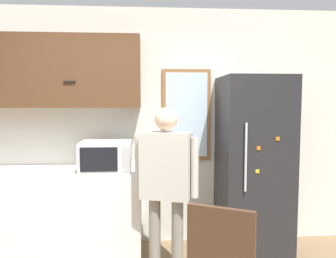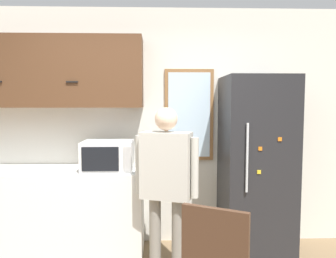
{
  "view_description": "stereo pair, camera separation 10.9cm",
  "coord_description": "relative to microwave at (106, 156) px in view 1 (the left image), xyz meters",
  "views": [
    {
      "loc": [
        0.04,
        -1.9,
        1.64
      ],
      "look_at": [
        0.24,
        1.02,
        1.4
      ],
      "focal_mm": 35.0,
      "sensor_mm": 36.0,
      "label": 1
    },
    {
      "loc": [
        0.15,
        -1.91,
        1.64
      ],
      "look_at": [
        0.24,
        1.02,
        1.4
      ],
      "focal_mm": 35.0,
      "sensor_mm": 36.0,
      "label": 2
    }
  ],
  "objects": [
    {
      "name": "back_wall",
      "position": [
        0.37,
        0.41,
        0.27
      ],
      "size": [
        6.0,
        0.06,
        2.7
      ],
      "color": "silver",
      "rests_on": "ground_plane"
    },
    {
      "name": "counter",
      "position": [
        -0.74,
        0.06,
        -0.62
      ],
      "size": [
        2.19,
        0.63,
        0.93
      ],
      "color": "silver",
      "rests_on": "ground_plane"
    },
    {
      "name": "upper_cabinets",
      "position": [
        -0.74,
        0.19,
        0.88
      ],
      "size": [
        2.19,
        0.39,
        0.75
      ],
      "color": "#51331E"
    },
    {
      "name": "microwave",
      "position": [
        0.0,
        0.0,
        0.0
      ],
      "size": [
        0.52,
        0.42,
        0.31
      ],
      "color": "white",
      "rests_on": "counter"
    },
    {
      "name": "person",
      "position": [
        0.6,
        -0.4,
        -0.12
      ],
      "size": [
        0.58,
        0.35,
        1.59
      ],
      "rotation": [
        0.0,
        0.0,
        -0.32
      ],
      "color": "gray",
      "rests_on": "ground_plane"
    },
    {
      "name": "refrigerator",
      "position": [
        1.57,
        0.03,
        -0.13
      ],
      "size": [
        0.71,
        0.7,
        1.91
      ],
      "color": "#232326",
      "rests_on": "ground_plane"
    },
    {
      "name": "window",
      "position": [
        0.88,
        0.36,
        0.41
      ],
      "size": [
        0.56,
        0.05,
        1.05
      ],
      "color": "olive"
    }
  ]
}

